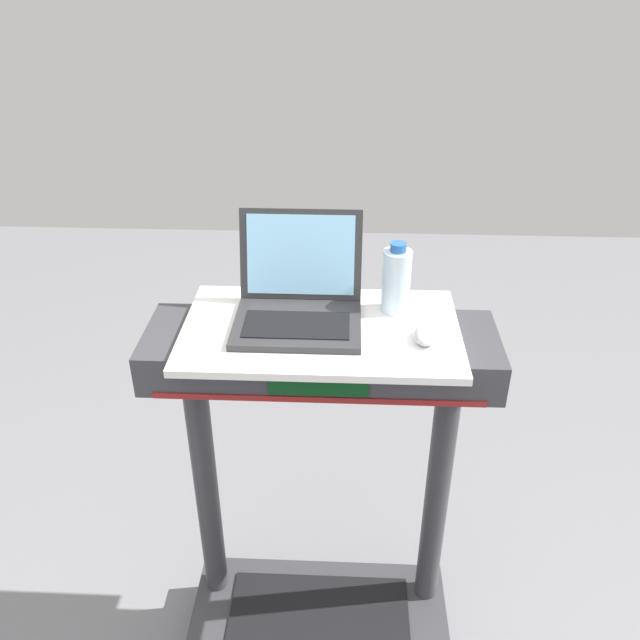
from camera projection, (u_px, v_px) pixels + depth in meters
The scene contains 4 objects.
desk_board at pixel (321, 330), 1.66m from camera, with size 0.70×0.42×0.02m, color white.
laptop at pixel (298, 301), 1.67m from camera, with size 0.32×0.30×0.25m.
computer_mouse at pixel (427, 334), 1.60m from camera, with size 0.06×0.10×0.03m, color #B2B2B7.
water_bottle at pixel (396, 280), 1.69m from camera, with size 0.07×0.07×0.19m.
Camera 1 is at (0.06, -0.72, 2.00)m, focal length 37.13 mm.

